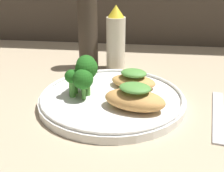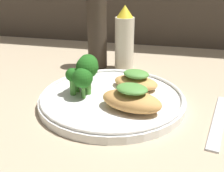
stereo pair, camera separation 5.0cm
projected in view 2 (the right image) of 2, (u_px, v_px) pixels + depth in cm
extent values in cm
cube|color=tan|center=(112.00, 106.00, 51.22)|extent=(180.00, 180.00, 1.00)
cylinder|color=white|center=(112.00, 100.00, 50.74)|extent=(26.19, 26.19, 1.40)
torus|color=white|center=(112.00, 95.00, 50.34)|extent=(25.59, 25.59, 0.60)
ellipsoid|color=tan|center=(132.00, 101.00, 45.21)|extent=(11.14, 7.80, 3.13)
ellipsoid|color=#518E3D|center=(132.00, 89.00, 44.34)|extent=(5.99, 5.22, 1.21)
ellipsoid|color=tan|center=(136.00, 83.00, 53.48)|extent=(9.72, 7.39, 2.15)
ellipsoid|color=#518E3D|center=(136.00, 74.00, 52.77)|extent=(5.81, 5.11, 1.36)
cylinder|color=#4C8E38|center=(88.00, 85.00, 50.46)|extent=(1.08, 1.08, 3.79)
sphere|color=#1E5B19|center=(87.00, 67.00, 49.14)|extent=(3.99, 3.99, 3.99)
cylinder|color=#4C8E38|center=(89.00, 80.00, 52.52)|extent=(0.92, 0.92, 3.72)
sphere|color=#1E5B19|center=(88.00, 64.00, 51.26)|extent=(3.69, 3.69, 3.69)
cylinder|color=#4C8E38|center=(77.00, 85.00, 51.90)|extent=(0.76, 0.76, 2.43)
sphere|color=#1E5B19|center=(77.00, 75.00, 51.06)|extent=(2.49, 2.49, 2.49)
cylinder|color=#4C8E38|center=(73.00, 87.00, 50.48)|extent=(1.09, 1.09, 3.05)
sphere|color=#1E5B19|center=(72.00, 75.00, 49.53)|extent=(2.40, 2.40, 2.40)
cylinder|color=#4C8E38|center=(83.00, 91.00, 49.32)|extent=(0.72, 0.72, 2.58)
sphere|color=#1E5B19|center=(83.00, 78.00, 48.31)|extent=(3.58, 3.58, 3.58)
cylinder|color=beige|center=(124.00, 44.00, 65.24)|extent=(4.40, 4.40, 12.27)
cone|color=yellow|center=(125.00, 11.00, 62.24)|extent=(3.74, 3.74, 2.70)
cylinder|color=#382D23|center=(97.00, 34.00, 65.82)|extent=(4.54, 4.54, 16.40)
cube|color=silver|center=(219.00, 119.00, 45.07)|extent=(5.24, 17.98, 0.60)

